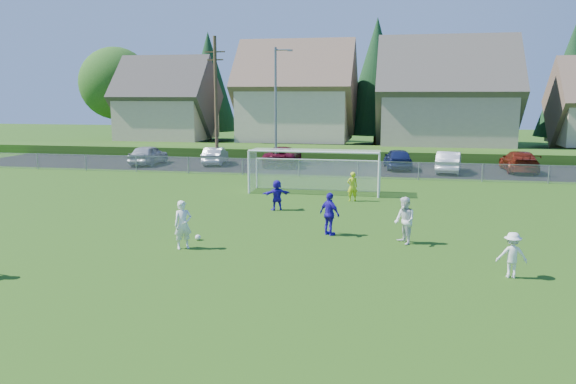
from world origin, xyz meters
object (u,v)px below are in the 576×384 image
(car_e, at_px, (398,159))
(goalkeeper, at_px, (352,186))
(player_white_c, at_px, (512,255))
(player_white_a, at_px, (183,225))
(player_blue_a, at_px, (330,214))
(soccer_goal, at_px, (315,164))
(car_g, at_px, (519,161))
(player_blue_b, at_px, (277,195))
(car_c, at_px, (283,156))
(car_f, at_px, (449,162))
(car_b, at_px, (215,156))
(car_a, at_px, (148,155))
(soccer_ball, at_px, (198,237))
(player_white_b, at_px, (405,221))

(car_e, bearing_deg, goalkeeper, 73.81)
(player_white_c, bearing_deg, player_white_a, -7.22)
(player_blue_a, relative_size, soccer_goal, 0.23)
(car_e, xyz_separation_m, car_g, (8.66, 0.07, -0.02))
(player_blue_b, bearing_deg, car_g, -158.01)
(car_c, xyz_separation_m, car_f, (12.56, -1.46, -0.00))
(car_b, height_order, car_e, car_e)
(goalkeeper, xyz_separation_m, soccer_goal, (-2.32, 2.25, 0.85))
(player_blue_b, bearing_deg, car_a, -75.47)
(player_white_a, relative_size, car_g, 0.34)
(car_e, distance_m, car_g, 8.66)
(car_c, bearing_deg, player_white_c, 112.74)
(soccer_ball, relative_size, player_blue_b, 0.15)
(player_white_c, bearing_deg, player_white_b, -47.88)
(car_f, bearing_deg, goalkeeper, 71.89)
(soccer_ball, height_order, player_blue_a, player_blue_a)
(player_white_b, distance_m, goalkeeper, 8.66)
(player_blue_b, distance_m, car_f, 18.09)
(car_b, height_order, car_f, car_f)
(player_blue_a, bearing_deg, car_a, -12.54)
(player_white_a, height_order, player_blue_b, player_white_a)
(soccer_goal, bearing_deg, player_white_c, -59.56)
(player_white_b, bearing_deg, goalkeeper, 171.16)
(player_white_a, height_order, player_white_c, player_white_a)
(car_c, height_order, car_f, car_c)
(player_white_b, xyz_separation_m, car_b, (-14.77, 21.90, -0.20))
(soccer_ball, height_order, player_blue_b, player_blue_b)
(player_white_c, distance_m, car_e, 25.55)
(car_f, bearing_deg, player_blue_b, 66.24)
(player_blue_a, xyz_separation_m, car_a, (-17.09, 20.00, -0.08))
(car_a, bearing_deg, soccer_goal, 144.99)
(car_g, height_order, soccer_goal, soccer_goal)
(soccer_goal, bearing_deg, car_g, 40.77)
(player_blue_a, bearing_deg, car_b, -23.79)
(car_c, distance_m, soccer_goal, 12.46)
(player_white_a, distance_m, goalkeeper, 11.76)
(car_a, xyz_separation_m, car_f, (23.29, -0.07, -0.02))
(player_blue_b, height_order, soccer_goal, soccer_goal)
(soccer_goal, bearing_deg, car_f, 51.09)
(player_white_a, height_order, goalkeeper, player_white_a)
(soccer_ball, distance_m, player_white_a, 1.45)
(goalkeeper, bearing_deg, player_white_b, 85.71)
(player_white_c, distance_m, goalkeeper, 13.05)
(soccer_goal, bearing_deg, car_b, 130.72)
(soccer_ball, bearing_deg, player_white_c, -12.23)
(car_a, relative_size, soccer_goal, 0.62)
(soccer_ball, bearing_deg, player_white_b, 7.37)
(player_white_b, distance_m, car_c, 24.02)
(player_blue_a, xyz_separation_m, soccer_goal, (-2.03, 9.73, 0.76))
(car_c, height_order, soccer_goal, soccer_goal)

